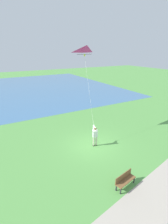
{
  "coord_description": "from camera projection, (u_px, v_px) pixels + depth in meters",
  "views": [
    {
      "loc": [
        -10.93,
        7.01,
        7.93
      ],
      "look_at": [
        -0.08,
        0.95,
        3.32
      ],
      "focal_mm": 27.02,
      "sensor_mm": 36.0,
      "label": 1
    }
  ],
  "objects": [
    {
      "name": "park_bench_near_walkway",
      "position": [
        125.0,
        179.0,
        10.26
      ],
      "size": [
        0.72,
        1.56,
        0.88
      ],
      "color": "brown",
      "rests_on": "ground"
    },
    {
      "name": "walkway_path",
      "position": [
        133.0,
        220.0,
        8.33
      ],
      "size": [
        8.46,
        31.87,
        0.02
      ],
      "primitive_type": "cube",
      "rotation": [
        0.0,
        0.0,
        0.19
      ],
      "color": "#ADA393",
      "rests_on": "ground"
    },
    {
      "name": "ground_plane",
      "position": [
        93.0,
        145.0,
        14.91
      ],
      "size": [
        120.0,
        120.0,
        0.0
      ],
      "primitive_type": "plane",
      "color": "#569947"
    },
    {
      "name": "lake_water",
      "position": [
        8.0,
        90.0,
        34.82
      ],
      "size": [
        36.0,
        44.0,
        0.01
      ],
      "primitive_type": "cube",
      "color": "teal",
      "rests_on": "ground"
    },
    {
      "name": "person_kite_flyer",
      "position": [
        95.0,
        135.0,
        14.48
      ],
      "size": [
        0.63,
        0.51,
        1.83
      ],
      "color": "#232328",
      "rests_on": "ground"
    },
    {
      "name": "flying_kite",
      "position": [
        87.0,
        52.0,
        14.66
      ],
      "size": [
        2.78,
        1.79,
        6.42
      ],
      "color": "#E02D9E"
    }
  ]
}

